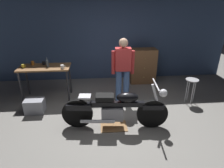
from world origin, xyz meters
name	(u,v)px	position (x,y,z in m)	size (l,w,h in m)	color
ground_plane	(115,124)	(0.00, 0.00, 0.00)	(12.00, 12.00, 0.00)	gray
back_wall	(106,32)	(0.00, 2.80, 1.55)	(8.00, 0.12, 3.10)	#384C70
workbench	(45,71)	(-1.70, 1.41, 0.79)	(1.30, 0.64, 0.90)	brown
motorcycle	(116,108)	(0.00, -0.09, 0.45)	(2.19, 0.60, 1.00)	black
person_standing	(123,68)	(0.29, 1.01, 0.93)	(0.57, 0.23, 1.67)	#46659D
shop_stool	(191,85)	(2.05, 0.84, 0.50)	(0.32, 0.32, 0.64)	#B2B2B7
wooden_dresser	(143,66)	(1.13, 2.30, 0.55)	(0.80, 0.47, 1.10)	brown
drip_tray	(114,126)	(-0.04, -0.09, 0.01)	(0.56, 0.40, 0.01)	olive
storage_bin	(35,106)	(-1.85, 0.66, 0.17)	(0.44, 0.32, 0.34)	gray
mug_yellow_tall	(23,66)	(-2.21, 1.35, 0.95)	(0.10, 0.07, 0.09)	yellow
mug_white_ceramic	(62,67)	(-1.21, 1.21, 0.95)	(0.12, 0.09, 0.09)	white
mug_black_matte	(44,63)	(-1.75, 1.57, 0.95)	(0.11, 0.08, 0.09)	black
mug_orange_travel	(33,63)	(-2.04, 1.58, 0.95)	(0.11, 0.07, 0.11)	orange
bottle	(47,63)	(-1.61, 1.37, 1.00)	(0.06, 0.06, 0.24)	#3F4C59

